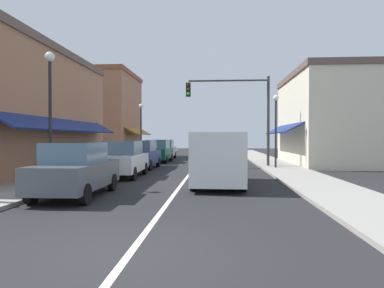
% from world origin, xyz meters
% --- Properties ---
extents(ground_plane, '(80.00, 80.00, 0.00)m').
position_xyz_m(ground_plane, '(0.00, 18.00, 0.00)').
color(ground_plane, black).
extents(sidewalk_left, '(2.60, 56.00, 0.12)m').
position_xyz_m(sidewalk_left, '(-5.50, 18.00, 0.06)').
color(sidewalk_left, gray).
rests_on(sidewalk_left, ground).
extents(sidewalk_right, '(2.60, 56.00, 0.12)m').
position_xyz_m(sidewalk_right, '(5.50, 18.00, 0.06)').
color(sidewalk_right, gray).
rests_on(sidewalk_right, ground).
extents(lane_center_stripe, '(0.14, 52.00, 0.01)m').
position_xyz_m(lane_center_stripe, '(0.00, 18.00, 0.00)').
color(lane_center_stripe, silver).
rests_on(lane_center_stripe, ground).
extents(storefront_left_block, '(6.93, 14.20, 6.78)m').
position_xyz_m(storefront_left_block, '(-9.60, 12.00, 3.39)').
color(storefront_left_block, '#9E6B4C').
rests_on(storefront_left_block, ground).
extents(storefront_right_block, '(7.13, 10.20, 6.57)m').
position_xyz_m(storefront_right_block, '(9.70, 20.00, 3.29)').
color(storefront_right_block, beige).
rests_on(storefront_right_block, ground).
extents(storefront_far_left, '(5.64, 8.20, 8.33)m').
position_xyz_m(storefront_far_left, '(-8.96, 28.00, 4.17)').
color(storefront_far_left, '#9E6B4C').
rests_on(storefront_far_left, ground).
extents(parked_car_nearest_left, '(1.83, 4.12, 1.77)m').
position_xyz_m(parked_car_nearest_left, '(-3.13, 5.38, 0.88)').
color(parked_car_nearest_left, '#4C5156').
rests_on(parked_car_nearest_left, ground).
extents(parked_car_second_left, '(1.84, 4.13, 1.77)m').
position_xyz_m(parked_car_second_left, '(-3.11, 11.05, 0.88)').
color(parked_car_second_left, silver).
rests_on(parked_car_second_left, ground).
extents(parked_car_third_left, '(1.84, 4.13, 1.77)m').
position_xyz_m(parked_car_third_left, '(-3.25, 15.82, 0.88)').
color(parked_car_third_left, navy).
rests_on(parked_car_third_left, ground).
extents(parked_car_far_left, '(1.83, 4.12, 1.77)m').
position_xyz_m(parked_car_far_left, '(-3.08, 21.06, 0.88)').
color(parked_car_far_left, '#0F4C33').
rests_on(parked_car_far_left, ground).
extents(parked_car_distant_left, '(1.81, 4.11, 1.77)m').
position_xyz_m(parked_car_distant_left, '(-3.26, 25.38, 0.88)').
color(parked_car_distant_left, '#B7BABF').
rests_on(parked_car_distant_left, ground).
extents(van_in_lane, '(2.07, 5.21, 2.12)m').
position_xyz_m(van_in_lane, '(1.53, 8.48, 1.15)').
color(van_in_lane, silver).
rests_on(van_in_lane, ground).
extents(traffic_signal_mast_arm, '(5.45, 0.50, 5.93)m').
position_xyz_m(traffic_signal_mast_arm, '(2.95, 17.15, 4.06)').
color(traffic_signal_mast_arm, '#333333').
rests_on(traffic_signal_mast_arm, ground).
extents(street_lamp_left_near, '(0.36, 0.36, 5.15)m').
position_xyz_m(street_lamp_left_near, '(-4.81, 7.05, 3.44)').
color(street_lamp_left_near, black).
rests_on(street_lamp_left_near, ground).
extents(street_lamp_right_mid, '(0.36, 0.36, 4.54)m').
position_xyz_m(street_lamp_right_mid, '(5.04, 15.77, 3.08)').
color(street_lamp_right_mid, black).
rests_on(street_lamp_right_mid, ground).
extents(street_lamp_left_far, '(0.36, 0.36, 4.82)m').
position_xyz_m(street_lamp_left_far, '(-5.00, 23.54, 3.25)').
color(street_lamp_left_far, black).
rests_on(street_lamp_left_far, ground).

